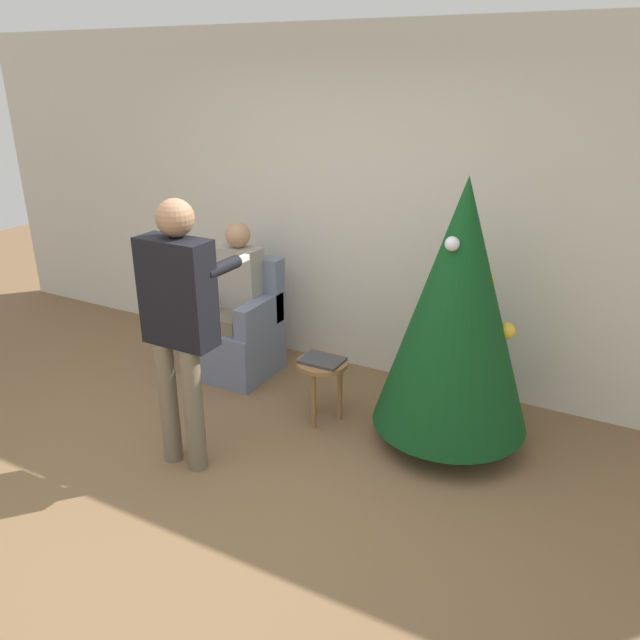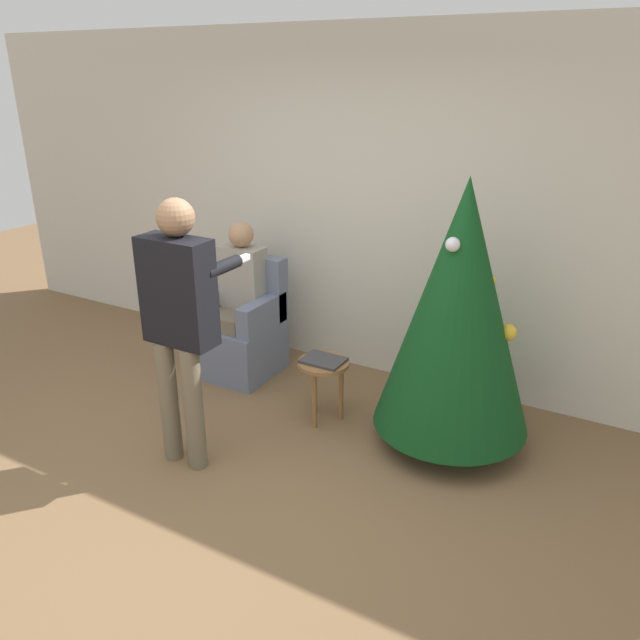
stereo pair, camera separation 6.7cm
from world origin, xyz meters
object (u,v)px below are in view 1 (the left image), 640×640
christmas_tree (458,308)px  person_standing (179,312)px  armchair (239,331)px  person_seated (235,294)px  side_stool (322,372)px

christmas_tree → person_standing: bearing=-144.5°
armchair → person_seated: (-0.00, -0.02, 0.34)m
side_stool → person_standing: bearing=-121.7°
person_seated → person_standing: person_standing is taller
christmas_tree → person_seated: 1.90m
armchair → person_standing: size_ratio=0.57×
christmas_tree → person_standing: size_ratio=1.06×
person_seated → christmas_tree: bearing=-5.7°
person_standing → armchair: bearing=111.1°
christmas_tree → side_stool: 1.08m
person_seated → person_standing: (0.47, -1.19, 0.33)m
person_standing → side_stool: 1.18m
christmas_tree → person_seated: (-1.87, 0.19, -0.28)m
person_standing → christmas_tree: bearing=35.5°
christmas_tree → person_seated: christmas_tree is taller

